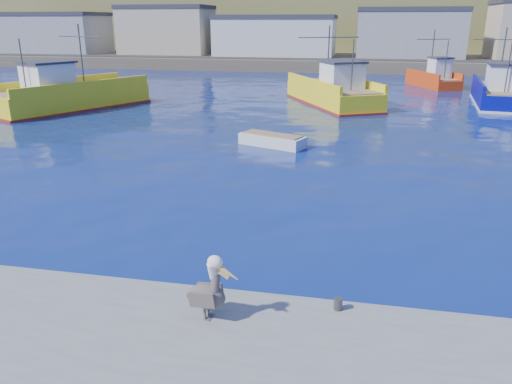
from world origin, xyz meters
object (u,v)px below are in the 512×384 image
trawler_blue (499,93)px  skiff_left (60,105)px  skiff_mid (272,141)px  trawler_yellow_a (69,95)px  pelican (209,291)px  trawler_yellow_b (334,92)px  boat_orange (434,78)px

trawler_blue → skiff_left: bearing=-166.0°
trawler_blue → skiff_mid: trawler_blue is taller
trawler_yellow_a → trawler_blue: (34.94, 9.31, -0.12)m
trawler_blue → pelican: (-14.83, -37.02, 0.18)m
trawler_blue → skiff_left: 37.20m
trawler_yellow_b → skiff_left: 23.06m
pelican → trawler_blue: bearing=68.2°
trawler_blue → pelican: bearing=-111.8°
trawler_yellow_a → trawler_yellow_b: 22.04m
trawler_yellow_a → trawler_yellow_b: size_ratio=1.08×
trawler_blue → skiff_left: size_ratio=2.89×
boat_orange → trawler_yellow_a: bearing=-146.1°
trawler_yellow_b → trawler_blue: (13.91, 2.75, -0.07)m
boat_orange → skiff_mid: 32.71m
trawler_yellow_b → skiff_left: trawler_yellow_b is taller
trawler_yellow_b → skiff_mid: size_ratio=3.02×
skiff_mid → skiff_left: bearing=154.0°
trawler_yellow_a → skiff_left: (-1.15, 0.32, -0.87)m
pelican → skiff_left: bearing=127.2°
trawler_yellow_b → skiff_mid: (-2.64, -15.78, -0.80)m
trawler_yellow_b → boat_orange: trawler_yellow_b is taller
trawler_blue → skiff_mid: 24.85m
trawler_yellow_b → pelican: (-0.93, -34.27, 0.10)m
skiff_left → trawler_yellow_b: bearing=15.7°
trawler_yellow_a → skiff_mid: (18.40, -9.22, -0.85)m
trawler_blue → boat_orange: 12.20m
trawler_blue → skiff_mid: size_ratio=2.66×
boat_orange → skiff_left: 38.29m
skiff_left → pelican: (21.26, -28.04, 0.92)m
trawler_blue → skiff_left: (-36.10, -8.98, -0.74)m
trawler_blue → skiff_mid: bearing=-131.8°
boat_orange → pelican: 49.85m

